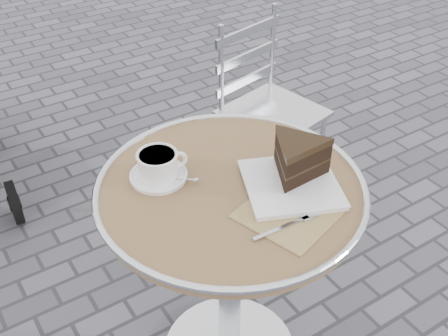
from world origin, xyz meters
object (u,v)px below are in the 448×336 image
cake_plate_set (296,164)px  bistro_chair (259,89)px  cafe_table (230,232)px  cappuccino_set (159,167)px

cake_plate_set → bistro_chair: bearing=82.5°
cafe_table → bistro_chair: bearing=49.5°
cafe_table → cappuccino_set: bearing=135.9°
cappuccino_set → bistro_chair: bearing=48.4°
cappuccino_set → bistro_chair: 0.99m
bistro_chair → cake_plate_set: bearing=-132.4°
cake_plate_set → cafe_table: bearing=176.4°
cafe_table → cake_plate_set: (0.15, -0.08, 0.22)m
cappuccino_set → bistro_chair: size_ratio=0.20×
cake_plate_set → bistro_chair: (0.46, 0.79, -0.29)m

